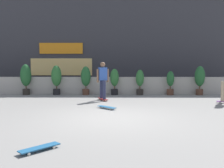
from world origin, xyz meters
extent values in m
plane|color=gray|center=(0.00, 0.00, 0.00)|extent=(48.00, 48.00, 0.00)
cube|color=#B2ADA3|center=(0.00, 6.00, 0.45)|extent=(18.00, 0.40, 0.90)
cube|color=#38383D|center=(0.00, 10.00, 3.25)|extent=(20.00, 2.00, 6.50)
cube|color=orange|center=(-3.38, 8.96, 2.60)|extent=(2.80, 0.08, 0.70)
cube|color=#F2CC72|center=(-3.38, 8.97, 1.40)|extent=(4.00, 0.06, 1.10)
cylinder|color=#2D2823|center=(-4.53, 5.55, 0.15)|extent=(0.36, 0.36, 0.30)
cylinder|color=brown|center=(-4.53, 5.55, 0.38)|extent=(0.06, 0.06, 0.15)
ellipsoid|color=#235B2D|center=(-4.53, 5.55, 1.02)|extent=(0.56, 0.56, 1.14)
cylinder|color=black|center=(-2.94, 5.55, 0.15)|extent=(0.36, 0.36, 0.30)
cylinder|color=brown|center=(-2.94, 5.55, 0.38)|extent=(0.06, 0.06, 0.15)
ellipsoid|color=#2D6B33|center=(-2.94, 5.55, 0.99)|extent=(0.53, 0.53, 1.08)
cylinder|color=brown|center=(-1.40, 5.55, 0.15)|extent=(0.36, 0.36, 0.30)
cylinder|color=brown|center=(-1.40, 5.55, 0.38)|extent=(0.06, 0.06, 0.15)
ellipsoid|color=#235B2D|center=(-1.40, 5.55, 0.97)|extent=(0.51, 0.51, 1.03)
cylinder|color=black|center=(0.09, 5.55, 0.15)|extent=(0.36, 0.36, 0.30)
cylinder|color=brown|center=(0.09, 5.55, 0.38)|extent=(0.06, 0.06, 0.15)
ellipsoid|color=#2D6B33|center=(0.09, 5.55, 0.90)|extent=(0.44, 0.44, 0.91)
cylinder|color=#2D2823|center=(1.41, 5.55, 0.15)|extent=(0.36, 0.36, 0.30)
cylinder|color=brown|center=(1.41, 5.55, 0.38)|extent=(0.06, 0.06, 0.15)
ellipsoid|color=#2D6B33|center=(1.41, 5.55, 0.88)|extent=(0.42, 0.42, 0.86)
cylinder|color=brown|center=(2.98, 5.55, 0.15)|extent=(0.36, 0.36, 0.30)
cylinder|color=brown|center=(2.98, 5.55, 0.38)|extent=(0.06, 0.06, 0.15)
ellipsoid|color=#235B2D|center=(2.98, 5.55, 0.84)|extent=(0.39, 0.39, 0.79)
cylinder|color=brown|center=(4.50, 5.55, 0.15)|extent=(0.36, 0.36, 0.30)
cylinder|color=brown|center=(4.50, 5.55, 0.38)|extent=(0.06, 0.06, 0.15)
ellipsoid|color=#235B2D|center=(4.50, 5.55, 0.97)|extent=(0.51, 0.51, 1.04)
cylinder|color=silver|center=(4.50, 2.96, 0.03)|extent=(0.06, 0.04, 0.06)
cylinder|color=silver|center=(4.46, 2.80, 0.03)|extent=(0.06, 0.04, 0.06)
cylinder|color=tan|center=(4.55, 2.86, 0.49)|extent=(0.14, 0.14, 0.82)
cube|color=maroon|center=(-0.43, 3.55, 0.07)|extent=(0.50, 0.81, 0.02)
cylinder|color=silver|center=(-0.25, 3.35, 0.03)|extent=(0.05, 0.06, 0.06)
cylinder|color=silver|center=(-0.40, 3.28, 0.03)|extent=(0.05, 0.06, 0.06)
cylinder|color=silver|center=(-0.46, 3.82, 0.03)|extent=(0.05, 0.06, 0.06)
cylinder|color=silver|center=(-0.61, 3.76, 0.03)|extent=(0.05, 0.06, 0.06)
cylinder|color=#282D4C|center=(-0.36, 3.39, 0.49)|extent=(0.14, 0.14, 0.82)
cylinder|color=#282D4C|center=(-0.50, 3.72, 0.49)|extent=(0.14, 0.14, 0.82)
cube|color=#3359B2|center=(-0.43, 3.55, 1.18)|extent=(0.41, 0.33, 0.56)
sphere|color=brown|center=(-0.43, 3.55, 1.59)|extent=(0.22, 0.22, 0.22)
cylinder|color=brown|center=(-0.21, 3.65, 1.10)|extent=(0.09, 0.09, 0.58)
cylinder|color=brown|center=(-0.65, 3.46, 1.10)|extent=(0.09, 0.09, 0.58)
cube|color=#266699|center=(-0.19, 1.49, 0.07)|extent=(0.72, 0.69, 0.02)
cylinder|color=silver|center=(0.05, 1.37, 0.03)|extent=(0.06, 0.06, 0.06)
cylinder|color=silver|center=(-0.06, 1.25, 0.03)|extent=(0.06, 0.06, 0.06)
cylinder|color=silver|center=(-0.32, 1.73, 0.03)|extent=(0.06, 0.06, 0.06)
cylinder|color=silver|center=(-0.43, 1.61, 0.03)|extent=(0.06, 0.06, 0.06)
cube|color=#266699|center=(-1.32, -2.96, 0.07)|extent=(0.70, 0.71, 0.02)
cylinder|color=silver|center=(-1.44, -3.20, 0.03)|extent=(0.06, 0.06, 0.06)
cylinder|color=silver|center=(-1.56, -3.08, 0.03)|extent=(0.06, 0.06, 0.06)
cylinder|color=silver|center=(-1.08, -2.83, 0.03)|extent=(0.06, 0.06, 0.06)
cylinder|color=silver|center=(-1.19, -2.71, 0.03)|extent=(0.06, 0.06, 0.06)
camera|label=1|loc=(0.10, -7.62, 1.66)|focal=40.84mm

